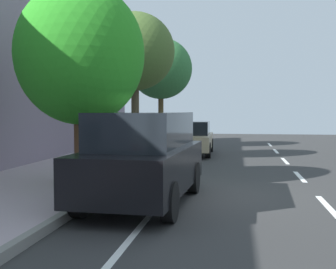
% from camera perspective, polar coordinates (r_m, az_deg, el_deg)
% --- Properties ---
extents(ground, '(55.20, 55.20, 0.00)m').
position_cam_1_polar(ground, '(10.59, 2.08, -7.94)').
color(ground, '#313131').
extents(sidewalk, '(3.93, 34.50, 0.17)m').
position_cam_1_polar(sidewalk, '(11.70, -17.58, -6.59)').
color(sidewalk, '#AD99A1').
rests_on(sidewalk, ground).
extents(curb_edge, '(0.16, 34.50, 0.17)m').
position_cam_1_polar(curb_edge, '(10.95, -7.89, -7.14)').
color(curb_edge, gray).
rests_on(curb_edge, ground).
extents(lane_stripe_centre, '(0.14, 31.60, 0.01)m').
position_cam_1_polar(lane_stripe_centre, '(12.09, 18.02, -6.67)').
color(lane_stripe_centre, white).
rests_on(lane_stripe_centre, ground).
extents(lane_stripe_bike_edge, '(0.12, 34.50, 0.01)m').
position_cam_1_polar(lane_stripe_bike_edge, '(10.64, -0.22, -7.86)').
color(lane_stripe_bike_edge, white).
rests_on(lane_stripe_bike_edge, ground).
extents(parked_sedan_tan_nearest, '(1.90, 4.43, 1.52)m').
position_cam_1_polar(parked_sedan_tan_nearest, '(20.18, 3.09, -0.48)').
color(parked_sedan_tan_nearest, tan).
rests_on(parked_sedan_tan_nearest, ground).
extents(parked_suv_black_second, '(2.16, 4.79, 1.99)m').
position_cam_1_polar(parked_suv_black_second, '(9.57, -3.13, -2.92)').
color(parked_suv_black_second, black).
rests_on(parked_suv_black_second, ground).
extents(bicycle_at_curb, '(1.72, 0.46, 0.74)m').
position_cam_1_polar(bicycle_at_curb, '(15.69, -0.92, -2.95)').
color(bicycle_at_curb, black).
rests_on(bicycle_at_curb, ground).
extents(cyclist_with_backpack, '(0.45, 0.61, 1.69)m').
position_cam_1_polar(cyclist_with_backpack, '(16.11, -1.44, -0.42)').
color(cyclist_with_backpack, '#C6B284').
rests_on(cyclist_with_backpack, ground).
extents(street_tree_near_cyclist, '(3.37, 3.37, 5.75)m').
position_cam_1_polar(street_tree_near_cyclist, '(24.01, -0.93, 8.49)').
color(street_tree_near_cyclist, brown).
rests_on(street_tree_near_cyclist, sidewalk).
extents(street_tree_mid_block, '(3.20, 3.20, 5.80)m').
position_cam_1_polar(street_tree_mid_block, '(18.07, -4.29, 10.60)').
color(street_tree_mid_block, '#483D2B').
rests_on(street_tree_mid_block, sidewalk).
extents(street_tree_far_end, '(3.38, 3.38, 5.19)m').
position_cam_1_polar(street_tree_far_end, '(11.95, -11.31, 10.09)').
color(street_tree_far_end, brown).
rests_on(street_tree_far_end, sidewalk).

